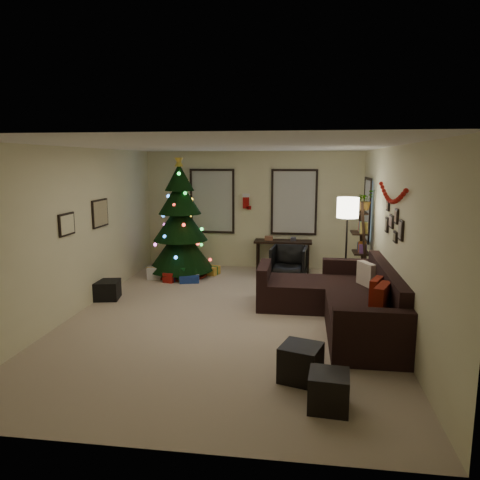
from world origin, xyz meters
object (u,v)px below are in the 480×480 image
sofa (343,302)px  desk_chair (289,262)px  bookshelf (362,247)px  desk (283,244)px  christmas_tree (180,226)px

sofa → desk_chair: (-0.93, 2.53, 0.05)m
desk_chair → bookshelf: 1.64m
desk → desk_chair: (0.16, -0.65, -0.27)m
sofa → bookshelf: bearing=75.3°
desk_chair → desk: bearing=109.0°
desk_chair → bookshelf: bookshelf is taller
sofa → bookshelf: size_ratio=1.74×
sofa → desk_chair: sofa is taller
desk → bookshelf: size_ratio=0.74×
sofa → bookshelf: bookshelf is taller
desk → desk_chair: size_ratio=1.86×
desk_chair → bookshelf: bearing=-18.9°
sofa → desk_chair: 2.69m
sofa → desk: sofa is taller
christmas_tree → bookshelf: 3.81m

